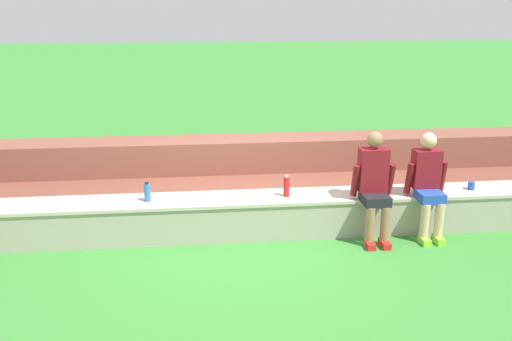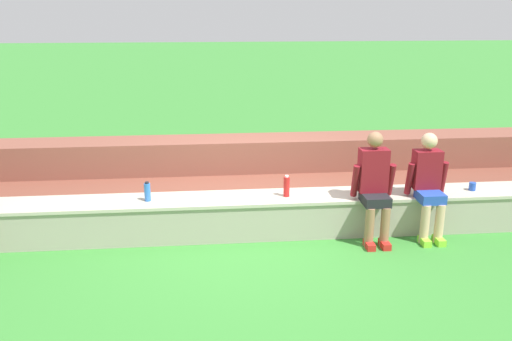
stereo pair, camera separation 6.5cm
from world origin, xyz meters
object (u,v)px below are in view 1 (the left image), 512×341
Objects in this scene: water_bottle_near_right at (147,192)px; water_bottle_mid_right at (287,186)px; person_center at (374,185)px; plastic_cup_middle at (471,186)px; person_right_of_center at (428,183)px.

water_bottle_mid_right is at bearing -0.02° from water_bottle_near_right.
person_center is 13.02× the size of plastic_cup_middle.
water_bottle_mid_right is 2.45m from plastic_cup_middle.
plastic_cup_middle is at bearing -0.06° from water_bottle_mid_right.
plastic_cup_middle is at bearing 18.51° from person_right_of_center.
person_center is at bearing -15.43° from water_bottle_mid_right.
person_center is 1.03× the size of person_right_of_center.
person_right_of_center is 4.77× the size of water_bottle_mid_right.
plastic_cup_middle is (0.71, 0.24, -0.14)m from person_right_of_center.
plastic_cup_middle is (1.41, 0.28, -0.16)m from person_center.
water_bottle_near_right is 2.35× the size of plastic_cup_middle.
plastic_cup_middle is (2.45, -0.00, -0.08)m from water_bottle_mid_right.
person_center reaches higher than water_bottle_mid_right.
person_center is 1.45m from plastic_cup_middle.
person_right_of_center is at bearing 3.86° from person_center.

